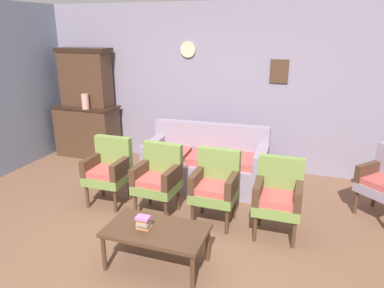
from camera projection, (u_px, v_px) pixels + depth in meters
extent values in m
plane|color=brown|center=(162.00, 243.00, 4.01)|extent=(7.68, 7.68, 0.00)
cube|color=gray|center=(223.00, 87.00, 5.96)|extent=(6.40, 0.06, 2.70)
cube|color=#472D1E|center=(279.00, 71.00, 5.54)|extent=(0.28, 0.02, 0.36)
cylinder|color=beige|center=(188.00, 49.00, 5.91)|extent=(0.26, 0.03, 0.26)
cube|color=#472D1E|center=(88.00, 132.00, 6.66)|extent=(1.10, 0.52, 0.90)
cube|color=black|center=(86.00, 107.00, 6.51)|extent=(1.16, 0.55, 0.03)
cube|color=#472D1E|center=(86.00, 79.00, 6.43)|extent=(0.90, 0.36, 0.95)
cube|color=black|center=(83.00, 50.00, 6.27)|extent=(0.99, 0.38, 0.08)
cylinder|color=#D7938B|center=(85.00, 101.00, 6.27)|extent=(0.13, 0.13, 0.26)
cube|color=gray|center=(206.00, 173.00, 5.40)|extent=(1.83, 0.88, 0.42)
cube|color=gray|center=(211.00, 138.00, 5.55)|extent=(1.79, 0.25, 0.48)
cube|color=gray|center=(262.00, 157.00, 5.08)|extent=(0.20, 0.81, 0.24)
cube|color=gray|center=(155.00, 147.00, 5.52)|extent=(0.20, 0.81, 0.24)
cube|color=#B74C47|center=(240.00, 161.00, 5.15)|extent=(0.49, 0.58, 0.10)
cube|color=#B74C47|center=(205.00, 157.00, 5.28)|extent=(0.49, 0.58, 0.10)
cube|color=#B74C47|center=(172.00, 154.00, 5.42)|extent=(0.49, 0.58, 0.10)
cube|color=olive|center=(108.00, 178.00, 4.79)|extent=(0.53, 0.49, 0.12)
cube|color=#B74C47|center=(106.00, 172.00, 4.75)|extent=(0.45, 0.41, 0.10)
cube|color=olive|center=(114.00, 153.00, 4.88)|extent=(0.52, 0.11, 0.46)
cube|color=#472D1E|center=(121.00, 168.00, 4.68)|extent=(0.09, 0.48, 0.22)
cube|color=#472D1E|center=(92.00, 164.00, 4.81)|extent=(0.09, 0.48, 0.22)
cylinder|color=#472D1E|center=(115.00, 201.00, 4.63)|extent=(0.04, 0.04, 0.32)
cylinder|color=#472D1E|center=(87.00, 196.00, 4.75)|extent=(0.04, 0.04, 0.32)
cylinder|color=#472D1E|center=(129.00, 189.00, 4.97)|extent=(0.04, 0.04, 0.32)
cylinder|color=#472D1E|center=(103.00, 185.00, 5.10)|extent=(0.04, 0.04, 0.32)
cube|color=olive|center=(157.00, 187.00, 4.53)|extent=(0.54, 0.50, 0.12)
cube|color=#B74C47|center=(156.00, 181.00, 4.48)|extent=(0.46, 0.43, 0.10)
cube|color=olive|center=(163.00, 160.00, 4.62)|extent=(0.52, 0.12, 0.46)
cube|color=#472D1E|center=(172.00, 177.00, 4.40)|extent=(0.10, 0.48, 0.22)
cube|color=#472D1E|center=(141.00, 172.00, 4.55)|extent=(0.10, 0.48, 0.22)
cylinder|color=#472D1E|center=(166.00, 212.00, 4.36)|extent=(0.04, 0.04, 0.32)
cylinder|color=#472D1E|center=(136.00, 206.00, 4.50)|extent=(0.04, 0.04, 0.32)
cylinder|color=#472D1E|center=(178.00, 199.00, 4.69)|extent=(0.04, 0.04, 0.32)
cylinder|color=#472D1E|center=(150.00, 193.00, 4.84)|extent=(0.04, 0.04, 0.32)
cube|color=olive|center=(214.00, 195.00, 4.31)|extent=(0.52, 0.48, 0.12)
cube|color=#B74C47|center=(214.00, 189.00, 4.26)|extent=(0.44, 0.41, 0.10)
cube|color=olive|center=(219.00, 166.00, 4.40)|extent=(0.52, 0.10, 0.46)
cube|color=#472D1E|center=(233.00, 184.00, 4.19)|extent=(0.08, 0.48, 0.22)
cube|color=#472D1E|center=(197.00, 179.00, 4.33)|extent=(0.08, 0.48, 0.22)
cylinder|color=#472D1E|center=(227.00, 221.00, 4.14)|extent=(0.04, 0.04, 0.32)
cylinder|color=#472D1E|center=(193.00, 215.00, 4.27)|extent=(0.04, 0.04, 0.32)
cylinder|color=#472D1E|center=(234.00, 207.00, 4.48)|extent=(0.04, 0.04, 0.32)
cylinder|color=#472D1E|center=(202.00, 202.00, 4.61)|extent=(0.04, 0.04, 0.32)
cube|color=olive|center=(277.00, 206.00, 4.04)|extent=(0.53, 0.49, 0.12)
cube|color=#B74C47|center=(278.00, 199.00, 4.00)|extent=(0.45, 0.41, 0.10)
cube|color=olive|center=(281.00, 175.00, 4.13)|extent=(0.52, 0.11, 0.46)
cube|color=#472D1E|center=(299.00, 195.00, 3.93)|extent=(0.09, 0.48, 0.22)
cube|color=#472D1E|center=(258.00, 189.00, 4.06)|extent=(0.09, 0.48, 0.22)
cylinder|color=#472D1E|center=(294.00, 235.00, 3.88)|extent=(0.04, 0.04, 0.32)
cylinder|color=#472D1E|center=(255.00, 228.00, 4.00)|extent=(0.04, 0.04, 0.32)
cylinder|color=#472D1E|center=(295.00, 218.00, 4.22)|extent=(0.04, 0.04, 0.32)
cylinder|color=#472D1E|center=(260.00, 212.00, 4.35)|extent=(0.04, 0.04, 0.32)
cube|color=gray|center=(383.00, 189.00, 4.45)|extent=(0.71, 0.70, 0.12)
cube|color=#B74C47|center=(383.00, 183.00, 4.41)|extent=(0.60, 0.60, 0.10)
cube|color=#472D1E|center=(369.00, 171.00, 4.58)|extent=(0.37, 0.42, 0.22)
cylinder|color=#472D1E|center=(356.00, 202.00, 4.60)|extent=(0.04, 0.04, 0.32)
cylinder|color=#472D1E|center=(374.00, 196.00, 4.78)|extent=(0.04, 0.04, 0.32)
cube|color=#472D1E|center=(156.00, 230.00, 3.52)|extent=(1.00, 0.56, 0.04)
cylinder|color=#472D1E|center=(128.00, 229.00, 3.94)|extent=(0.04, 0.04, 0.38)
cylinder|color=#472D1E|center=(208.00, 244.00, 3.65)|extent=(0.04, 0.04, 0.38)
cylinder|color=#472D1E|center=(104.00, 253.00, 3.51)|extent=(0.04, 0.04, 0.38)
cylinder|color=#472D1E|center=(192.00, 273.00, 3.22)|extent=(0.04, 0.04, 0.38)
cube|color=#CF7F50|center=(144.00, 227.00, 3.52)|extent=(0.14, 0.10, 0.02)
cube|color=tan|center=(144.00, 225.00, 3.50)|extent=(0.11, 0.08, 0.03)
cube|color=gray|center=(143.00, 224.00, 3.47)|extent=(0.12, 0.09, 0.02)
cube|color=#CD8949|center=(143.00, 222.00, 3.47)|extent=(0.11, 0.09, 0.02)
cube|color=#71A4AF|center=(144.00, 219.00, 3.48)|extent=(0.11, 0.09, 0.02)
cube|color=#C168B0|center=(143.00, 218.00, 3.45)|extent=(0.13, 0.09, 0.03)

